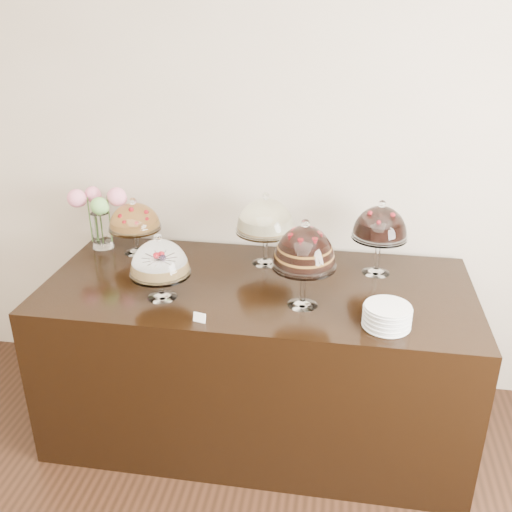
% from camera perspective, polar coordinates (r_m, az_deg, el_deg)
% --- Properties ---
extents(wall_back, '(5.00, 0.04, 3.00)m').
position_cam_1_polar(wall_back, '(3.26, 2.45, 11.03)').
color(wall_back, '#BCAE98').
rests_on(wall_back, ground).
extents(display_counter, '(2.20, 1.00, 0.90)m').
position_cam_1_polar(display_counter, '(3.18, 0.15, -10.04)').
color(display_counter, black).
rests_on(display_counter, ground).
extents(cake_stand_sugar_sponge, '(0.30, 0.30, 0.34)m').
position_cam_1_polar(cake_stand_sugar_sponge, '(2.78, -9.62, -0.46)').
color(cake_stand_sugar_sponge, white).
rests_on(cake_stand_sugar_sponge, display_counter).
extents(cake_stand_choco_layer, '(0.30, 0.30, 0.44)m').
position_cam_1_polar(cake_stand_choco_layer, '(2.64, 4.86, 0.61)').
color(cake_stand_choco_layer, white).
rests_on(cake_stand_choco_layer, display_counter).
extents(cake_stand_cheesecake, '(0.33, 0.33, 0.41)m').
position_cam_1_polar(cake_stand_cheesecake, '(3.08, 0.95, 3.78)').
color(cake_stand_cheesecake, white).
rests_on(cake_stand_cheesecake, display_counter).
extents(cake_stand_dark_choco, '(0.29, 0.29, 0.41)m').
position_cam_1_polar(cake_stand_dark_choco, '(3.03, 12.31, 3.00)').
color(cake_stand_dark_choco, white).
rests_on(cake_stand_dark_choco, display_counter).
extents(cake_stand_fruit_tart, '(0.30, 0.30, 0.33)m').
position_cam_1_polar(cake_stand_fruit_tart, '(3.32, -12.07, 3.65)').
color(cake_stand_fruit_tart, white).
rests_on(cake_stand_fruit_tart, display_counter).
extents(flower_vase, '(0.34, 0.30, 0.38)m').
position_cam_1_polar(flower_vase, '(3.42, -15.30, 4.51)').
color(flower_vase, white).
rests_on(flower_vase, display_counter).
extents(plate_stack, '(0.21, 0.21, 0.10)m').
position_cam_1_polar(plate_stack, '(2.62, 12.97, -5.89)').
color(plate_stack, silver).
rests_on(plate_stack, display_counter).
extents(price_card_left, '(0.06, 0.03, 0.04)m').
position_cam_1_polar(price_card_left, '(2.62, -5.68, -6.14)').
color(price_card_left, white).
rests_on(price_card_left, display_counter).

